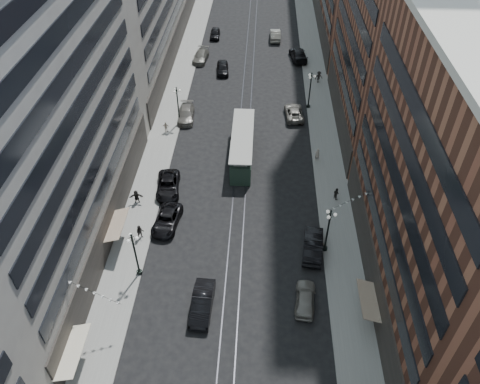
% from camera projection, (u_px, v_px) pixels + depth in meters
% --- Properties ---
extents(ground, '(220.00, 220.00, 0.00)m').
position_uv_depth(ground, '(246.00, 106.00, 69.58)').
color(ground, black).
rests_on(ground, ground).
extents(sidewalk_west, '(4.00, 180.00, 0.15)m').
position_uv_depth(sidewalk_west, '(182.00, 73.00, 77.43)').
color(sidewalk_west, gray).
rests_on(sidewalk_west, ground).
extents(sidewalk_east, '(4.00, 180.00, 0.15)m').
position_uv_depth(sidewalk_east, '(315.00, 76.00, 76.62)').
color(sidewalk_east, gray).
rests_on(sidewalk_east, ground).
extents(rail_west, '(0.12, 180.00, 0.02)m').
position_uv_depth(rail_west, '(244.00, 74.00, 77.09)').
color(rail_west, '#2D2D33').
rests_on(rail_west, ground).
extents(rail_east, '(0.12, 180.00, 0.02)m').
position_uv_depth(rail_east, '(253.00, 75.00, 77.04)').
color(rail_east, '#2D2D33').
rests_on(rail_east, ground).
extents(building_west_mid, '(8.00, 36.00, 28.00)m').
position_uv_depth(building_west_mid, '(41.00, 123.00, 40.73)').
color(building_west_mid, '#A09C8E').
rests_on(building_west_mid, ground).
extents(building_east_mid, '(8.00, 30.00, 24.00)m').
position_uv_depth(building_east_mid, '(445.00, 191.00, 37.06)').
color(building_east_mid, brown).
rests_on(building_east_mid, ground).
extents(lamppost_sw_far, '(1.03, 1.14, 5.52)m').
position_uv_depth(lamppost_sw_far, '(135.00, 253.00, 43.91)').
color(lamppost_sw_far, black).
rests_on(lamppost_sw_far, sidewalk_west).
extents(lamppost_sw_mid, '(1.03, 1.14, 5.52)m').
position_uv_depth(lamppost_sw_mid, '(178.00, 104.00, 64.13)').
color(lamppost_sw_mid, black).
rests_on(lamppost_sw_mid, sidewalk_west).
extents(lamppost_se_far, '(1.03, 1.14, 5.52)m').
position_uv_depth(lamppost_se_far, '(328.00, 229.00, 46.23)').
color(lamppost_se_far, black).
rests_on(lamppost_se_far, sidewalk_east).
extents(lamppost_se_mid, '(1.03, 1.14, 5.52)m').
position_uv_depth(lamppost_se_mid, '(310.00, 89.00, 67.20)').
color(lamppost_se_mid, black).
rests_on(lamppost_se_mid, sidewalk_east).
extents(streetcar, '(2.69, 12.14, 3.36)m').
position_uv_depth(streetcar, '(242.00, 146.00, 59.33)').
color(streetcar, '#213428').
rests_on(streetcar, ground).
extents(car_2, '(3.08, 5.60, 1.49)m').
position_uv_depth(car_2, '(167.00, 220.00, 50.54)').
color(car_2, black).
rests_on(car_2, ground).
extents(car_4, '(2.21, 4.60, 1.51)m').
position_uv_depth(car_4, '(305.00, 298.00, 42.89)').
color(car_4, slate).
rests_on(car_4, ground).
extents(car_5, '(2.03, 5.29, 1.72)m').
position_uv_depth(car_5, '(202.00, 303.00, 42.36)').
color(car_5, black).
rests_on(car_5, ground).
extents(pedestrian_2, '(0.91, 0.65, 1.69)m').
position_uv_depth(pedestrian_2, '(140.00, 232.00, 48.86)').
color(pedestrian_2, black).
rests_on(pedestrian_2, sidewalk_west).
extents(car_7, '(3.13, 5.83, 1.56)m').
position_uv_depth(car_7, '(168.00, 185.00, 54.80)').
color(car_7, black).
rests_on(car_7, ground).
extents(car_8, '(2.51, 5.51, 1.56)m').
position_uv_depth(car_8, '(186.00, 114.00, 66.48)').
color(car_8, '#67635B').
rests_on(car_8, ground).
extents(car_9, '(1.87, 4.43, 1.49)m').
position_uv_depth(car_9, '(215.00, 34.00, 87.71)').
color(car_9, black).
rests_on(car_9, ground).
extents(car_10, '(2.50, 5.57, 1.78)m').
position_uv_depth(car_10, '(313.00, 245.00, 47.61)').
color(car_10, black).
rests_on(car_10, ground).
extents(car_11, '(2.83, 5.47, 1.47)m').
position_uv_depth(car_11, '(294.00, 112.00, 66.92)').
color(car_11, slate).
rests_on(car_11, ground).
extents(car_12, '(3.29, 6.40, 1.78)m').
position_uv_depth(car_12, '(298.00, 54.00, 80.69)').
color(car_12, black).
rests_on(car_12, ground).
extents(car_13, '(2.32, 4.89, 1.62)m').
position_uv_depth(car_13, '(223.00, 68.00, 77.10)').
color(car_13, black).
rests_on(car_13, ground).
extents(car_14, '(1.93, 5.31, 1.74)m').
position_uv_depth(car_14, '(275.00, 35.00, 86.93)').
color(car_14, slate).
rests_on(car_14, ground).
extents(pedestrian_5, '(1.59, 0.65, 1.67)m').
position_uv_depth(pedestrian_5, '(136.00, 197.00, 53.02)').
color(pedestrian_5, black).
rests_on(pedestrian_5, sidewalk_west).
extents(pedestrian_6, '(0.93, 0.47, 1.55)m').
position_uv_depth(pedestrian_6, '(166.00, 127.00, 63.78)').
color(pedestrian_6, '#B6A896').
rests_on(pedestrian_6, sidewalk_west).
extents(pedestrian_7, '(0.74, 0.82, 1.49)m').
position_uv_depth(pedestrian_7, '(336.00, 193.00, 53.56)').
color(pedestrian_7, black).
rests_on(pedestrian_7, sidewalk_east).
extents(pedestrian_8, '(0.72, 0.56, 1.75)m').
position_uv_depth(pedestrian_8, '(317.00, 154.00, 58.95)').
color(pedestrian_8, '#AA9C8D').
rests_on(pedestrian_8, sidewalk_east).
extents(pedestrian_9, '(1.33, 0.83, 1.91)m').
position_uv_depth(pedestrian_9, '(319.00, 77.00, 74.12)').
color(pedestrian_9, black).
rests_on(pedestrian_9, sidewalk_east).
extents(car_extra_0, '(2.69, 5.61, 1.58)m').
position_uv_depth(car_extra_0, '(201.00, 56.00, 80.42)').
color(car_extra_0, '#636158').
rests_on(car_extra_0, ground).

